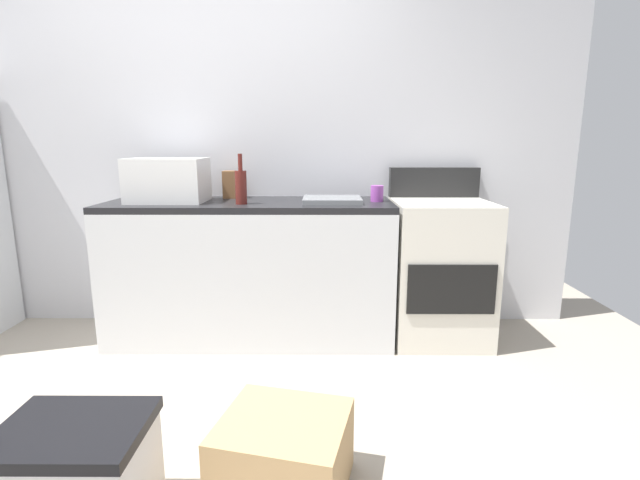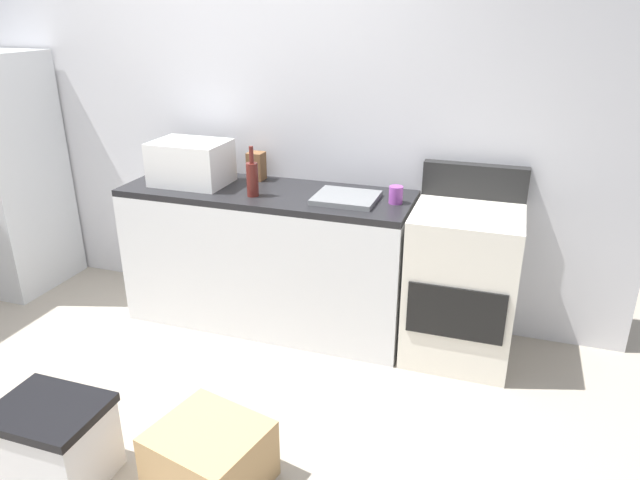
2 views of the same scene
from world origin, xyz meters
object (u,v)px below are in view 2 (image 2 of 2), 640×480
object	(u,v)px
knife_block	(256,166)
storage_bin	(54,442)
cardboard_box_large	(210,457)
stove_oven	(462,281)
wine_bottle	(252,178)
coffee_mug	(396,195)
microwave	(191,163)

from	to	relation	value
knife_block	storage_bin	xyz separation A→B (m)	(-0.19, -1.79, -0.80)
cardboard_box_large	storage_bin	distance (m)	0.68
stove_oven	cardboard_box_large	world-z (taller)	stove_oven
wine_bottle	coffee_mug	size ratio (longest dim) A/B	3.00
knife_block	wine_bottle	bearing A→B (deg)	-69.41
cardboard_box_large	storage_bin	size ratio (longest dim) A/B	0.97
wine_bottle	coffee_mug	bearing A→B (deg)	9.15
knife_block	storage_bin	size ratio (longest dim) A/B	0.39
wine_bottle	storage_bin	world-z (taller)	wine_bottle
cardboard_box_large	knife_block	bearing A→B (deg)	106.29
storage_bin	stove_oven	bearing A→B (deg)	45.80
storage_bin	microwave	bearing A→B (deg)	96.03
stove_oven	cardboard_box_large	bearing A→B (deg)	-122.28
knife_block	storage_bin	distance (m)	1.97
stove_oven	wine_bottle	world-z (taller)	wine_bottle
stove_oven	knife_block	distance (m)	1.48
cardboard_box_large	coffee_mug	bearing A→B (deg)	71.25
microwave	knife_block	xyz separation A→B (m)	(0.35, 0.21, -0.05)
stove_oven	storage_bin	xyz separation A→B (m)	(-1.55, -1.60, -0.27)
wine_bottle	microwave	bearing A→B (deg)	166.15
stove_oven	microwave	bearing A→B (deg)	-179.52
microwave	knife_block	size ratio (longest dim) A/B	2.56
coffee_mug	knife_block	distance (m)	0.97
stove_oven	wine_bottle	distance (m)	1.37
wine_bottle	storage_bin	distance (m)	1.71
storage_bin	knife_block	bearing A→B (deg)	84.08
wine_bottle	cardboard_box_large	size ratio (longest dim) A/B	0.67
stove_oven	coffee_mug	world-z (taller)	stove_oven
coffee_mug	cardboard_box_large	xyz separation A→B (m)	(-0.48, -1.42, -0.81)
coffee_mug	storage_bin	bearing A→B (deg)	-125.46
wine_bottle	storage_bin	xyz separation A→B (m)	(-0.31, -1.47, -0.82)
stove_oven	coffee_mug	xyz separation A→B (m)	(-0.41, 0.00, 0.48)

